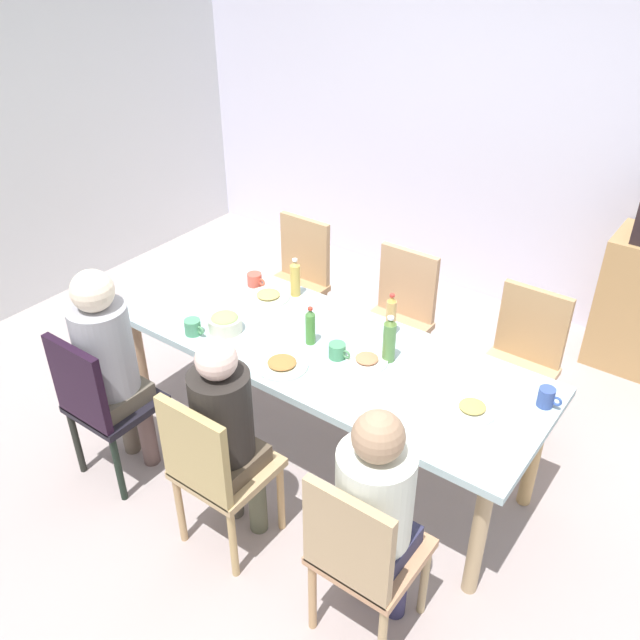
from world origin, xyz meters
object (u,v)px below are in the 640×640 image
at_px(bottle_0, 295,278).
at_px(chair_1, 214,467).
at_px(chair_3, 361,553).
at_px(cup_2, 193,327).
at_px(bottle_3, 310,326).
at_px(chair_2, 101,401).
at_px(person_2, 108,358).
at_px(cup_3, 338,351).
at_px(plate_1, 472,409).
at_px(cup_1, 547,397).
at_px(plate_0, 282,364).
at_px(chair_0, 296,277).
at_px(person_1, 225,428).
at_px(cup_0, 255,280).
at_px(dining_table, 320,356).
at_px(bottle_2, 391,316).
at_px(chair_4, 521,358).
at_px(chair_5, 398,314).
at_px(plate_2, 268,296).
at_px(bowl_0, 225,322).
at_px(bottle_1, 389,340).
at_px(person_3, 376,506).
at_px(plate_3, 367,360).

bearing_deg(bottle_0, chair_1, -69.91).
height_order(chair_3, cup_2, chair_3).
bearing_deg(bottle_3, chair_2, -132.99).
bearing_deg(person_2, bottle_3, 43.50).
bearing_deg(chair_3, cup_3, 130.36).
relative_size(plate_1, cup_1, 1.98).
xyz_separation_m(person_2, plate_0, (0.75, 0.45, 0.02)).
xyz_separation_m(chair_0, bottle_0, (0.37, -0.48, 0.33)).
bearing_deg(person_1, cup_0, 124.43).
distance_m(chair_2, bottle_0, 1.23).
height_order(chair_0, chair_1, same).
distance_m(chair_0, cup_1, 1.99).
bearing_deg(bottle_3, dining_table, 15.37).
bearing_deg(bottle_2, chair_4, 43.42).
relative_size(chair_5, plate_2, 3.76).
height_order(person_1, bowl_0, person_1).
bearing_deg(plate_2, bottle_3, -24.97).
relative_size(person_1, plate_2, 4.80).
relative_size(person_2, chair_4, 1.35).
bearing_deg(chair_4, bottle_1, -121.65).
relative_size(chair_3, chair_4, 1.00).
relative_size(person_3, bottle_0, 5.02).
bearing_deg(bottle_1, cup_3, -148.61).
relative_size(dining_table, plate_3, 11.42).
relative_size(plate_0, cup_2, 2.11).
relative_size(person_3, plate_2, 4.83).
bearing_deg(chair_1, cup_2, 140.26).
bearing_deg(chair_5, bowl_0, -116.04).
height_order(chair_0, cup_1, chair_0).
bearing_deg(chair_1, chair_5, 90.00).
xyz_separation_m(dining_table, plate_0, (-0.04, -0.26, 0.09)).
height_order(person_2, plate_1, person_2).
height_order(person_2, chair_4, person_2).
distance_m(person_1, bowl_0, 0.72).
distance_m(plate_3, bottle_3, 0.34).
bearing_deg(bottle_0, chair_0, 128.00).
bearing_deg(person_2, plate_0, 31.02).
distance_m(chair_3, bowl_0, 1.43).
xyz_separation_m(chair_2, plate_1, (1.64, 0.78, 0.23)).
xyz_separation_m(chair_3, plate_1, (0.07, 0.78, 0.23)).
relative_size(person_3, cup_0, 9.45).
xyz_separation_m(chair_1, person_1, (0.00, 0.09, 0.17)).
height_order(dining_table, cup_0, cup_0).
bearing_deg(cup_1, plate_3, -166.35).
xyz_separation_m(chair_0, chair_4, (1.57, 0.00, 0.00)).
bearing_deg(plate_1, bottle_0, 164.77).
bearing_deg(bottle_0, cup_0, -168.53).
relative_size(dining_table, person_1, 2.05).
xyz_separation_m(chair_5, cup_2, (-0.59, -1.11, 0.26)).
bearing_deg(chair_0, bottle_3, -47.99).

